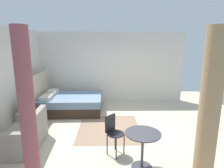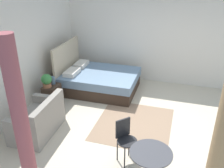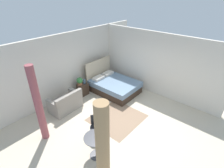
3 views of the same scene
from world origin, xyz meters
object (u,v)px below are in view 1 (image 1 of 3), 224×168
(vase, at_px, (32,103))
(nightstand, at_px, (31,116))
(potted_plant, at_px, (27,102))
(couch, at_px, (25,135))
(cafe_chair_near_window, at_px, (113,130))
(bed, at_px, (69,102))
(balcony_table, at_px, (143,144))

(vase, bearing_deg, nightstand, -178.85)
(potted_plant, height_order, vase, potted_plant)
(couch, distance_m, nightstand, 1.26)
(nightstand, relative_size, potted_plant, 1.55)
(nightstand, height_order, vase, vase)
(couch, bearing_deg, cafe_chair_near_window, -97.96)
(bed, relative_size, balcony_table, 2.95)
(vase, bearing_deg, couch, -164.80)
(bed, bearing_deg, nightstand, 143.40)
(nightstand, height_order, balcony_table, balcony_table)
(bed, height_order, vase, bed)
(balcony_table, bearing_deg, nightstand, 55.43)
(bed, relative_size, couch, 1.69)
(nightstand, xyz_separation_m, balcony_table, (-2.01, -2.91, 0.24))
(couch, distance_m, vase, 1.42)
(bed, distance_m, vase, 1.41)
(nightstand, height_order, cafe_chair_near_window, cafe_chair_near_window)
(vase, bearing_deg, cafe_chair_near_window, -124.14)
(balcony_table, distance_m, cafe_chair_near_window, 0.75)
(couch, distance_m, potted_plant, 1.26)
(vase, xyz_separation_m, cafe_chair_near_window, (-1.61, -2.37, -0.11))
(nightstand, bearing_deg, couch, -163.48)
(cafe_chair_near_window, bearing_deg, nightstand, 57.87)
(bed, bearing_deg, couch, 167.84)
(couch, height_order, vase, couch)
(couch, distance_m, cafe_chair_near_window, 2.05)
(couch, xyz_separation_m, vase, (1.33, 0.36, 0.35))
(balcony_table, bearing_deg, potted_plant, 57.20)
(nightstand, xyz_separation_m, cafe_chair_near_window, (-1.49, -2.37, 0.26))
(potted_plant, xyz_separation_m, balcony_table, (-1.91, -2.96, -0.22))
(bed, bearing_deg, cafe_chair_near_window, -150.60)
(bed, bearing_deg, potted_plant, 144.21)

